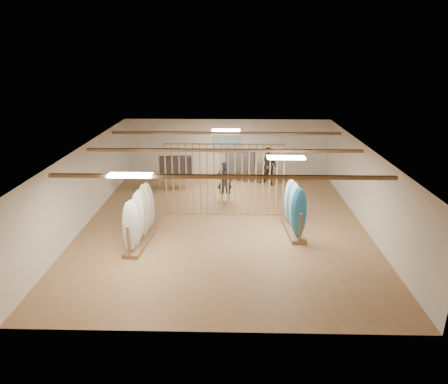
{
  "coord_description": "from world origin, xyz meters",
  "views": [
    {
      "loc": [
        0.32,
        -13.37,
        5.99
      ],
      "look_at": [
        0.0,
        0.0,
        1.2
      ],
      "focal_mm": 32.0,
      "sensor_mm": 36.0,
      "label": 1
    }
  ],
  "objects_px": {
    "rack_right": "(294,216)",
    "shopper_b": "(269,164)",
    "clothing_rack_b": "(240,161)",
    "shopper_a": "(225,179)",
    "clothing_rack_a": "(176,167)",
    "rack_left": "(140,226)"
  },
  "relations": [
    {
      "from": "shopper_a",
      "to": "shopper_b",
      "type": "xyz_separation_m",
      "value": [
        2.0,
        2.12,
        0.04
      ]
    },
    {
      "from": "clothing_rack_b",
      "to": "shopper_a",
      "type": "xyz_separation_m",
      "value": [
        -0.68,
        -2.45,
        -0.08
      ]
    },
    {
      "from": "rack_right",
      "to": "shopper_b",
      "type": "height_order",
      "value": "shopper_b"
    },
    {
      "from": "rack_right",
      "to": "shopper_b",
      "type": "xyz_separation_m",
      "value": [
        -0.45,
        5.21,
        0.39
      ]
    },
    {
      "from": "rack_left",
      "to": "clothing_rack_a",
      "type": "relative_size",
      "value": 1.4
    },
    {
      "from": "clothing_rack_a",
      "to": "shopper_b",
      "type": "distance_m",
      "value": 4.28
    },
    {
      "from": "rack_right",
      "to": "shopper_b",
      "type": "relative_size",
      "value": 0.95
    },
    {
      "from": "clothing_rack_a",
      "to": "clothing_rack_b",
      "type": "xyz_separation_m",
      "value": [
        2.88,
        1.11,
        -0.02
      ]
    },
    {
      "from": "rack_left",
      "to": "shopper_b",
      "type": "bearing_deg",
      "value": 58.44
    },
    {
      "from": "rack_right",
      "to": "clothing_rack_b",
      "type": "relative_size",
      "value": 1.2
    },
    {
      "from": "rack_right",
      "to": "clothing_rack_a",
      "type": "height_order",
      "value": "rack_right"
    },
    {
      "from": "shopper_a",
      "to": "clothing_rack_b",
      "type": "bearing_deg",
      "value": -108.49
    },
    {
      "from": "rack_left",
      "to": "clothing_rack_b",
      "type": "distance_m",
      "value": 7.28
    },
    {
      "from": "shopper_a",
      "to": "shopper_b",
      "type": "height_order",
      "value": "shopper_b"
    },
    {
      "from": "rack_left",
      "to": "shopper_a",
      "type": "relative_size",
      "value": 1.19
    },
    {
      "from": "shopper_a",
      "to": "rack_right",
      "type": "bearing_deg",
      "value": 125.51
    },
    {
      "from": "rack_right",
      "to": "shopper_b",
      "type": "bearing_deg",
      "value": 90.71
    },
    {
      "from": "clothing_rack_b",
      "to": "shopper_a",
      "type": "bearing_deg",
      "value": -92.54
    },
    {
      "from": "clothing_rack_a",
      "to": "clothing_rack_b",
      "type": "bearing_deg",
      "value": 14.8
    },
    {
      "from": "rack_left",
      "to": "rack_right",
      "type": "bearing_deg",
      "value": 15.89
    },
    {
      "from": "shopper_b",
      "to": "clothing_rack_b",
      "type": "bearing_deg",
      "value": -163.04
    },
    {
      "from": "clothing_rack_b",
      "to": "rack_right",
      "type": "bearing_deg",
      "value": -59.27
    }
  ]
}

